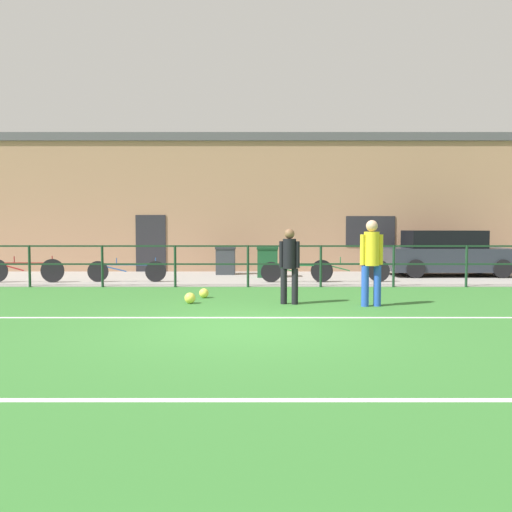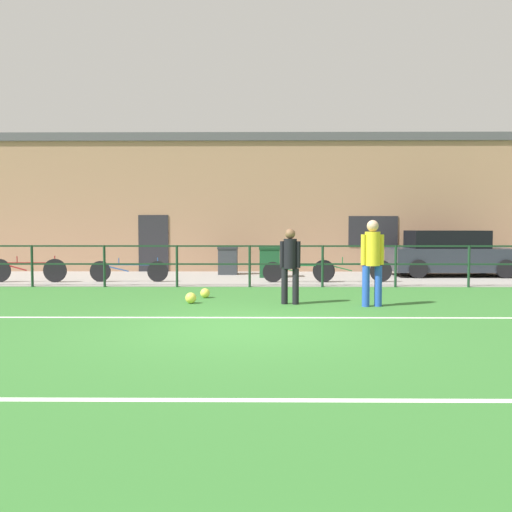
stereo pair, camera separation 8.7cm
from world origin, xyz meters
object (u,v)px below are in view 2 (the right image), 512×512
object	(u,v)px
player_goalkeeper	(290,261)
soccer_ball_match	(191,298)
bicycle_parked_2	(27,270)
player_striker	(372,258)
bicycle_parked_1	(352,270)
bicycle_parked_0	(298,272)
trash_bin_1	(269,262)
bicycle_parked_3	(129,271)
parked_car_red	(450,254)
trash_bin_0	(228,260)
soccer_ball_spare	(205,293)

from	to	relation	value
player_goalkeeper	soccer_ball_match	bearing A→B (deg)	-169.71
bicycle_parked_2	player_striker	bearing A→B (deg)	-26.75
player_goalkeeper	bicycle_parked_1	bearing A→B (deg)	77.67
bicycle_parked_0	trash_bin_1	size ratio (longest dim) A/B	2.12
player_striker	bicycle_parked_3	world-z (taller)	player_striker
parked_car_red	soccer_ball_match	bearing A→B (deg)	-140.36
bicycle_parked_0	trash_bin_0	distance (m)	3.51
soccer_ball_spare	bicycle_parked_3	world-z (taller)	bicycle_parked_3
player_goalkeeper	parked_car_red	bearing A→B (deg)	61.62
bicycle_parked_2	bicycle_parked_3	world-z (taller)	bicycle_parked_2
bicycle_parked_1	bicycle_parked_2	world-z (taller)	bicycle_parked_2
parked_car_red	bicycle_parked_3	world-z (taller)	parked_car_red
bicycle_parked_2	bicycle_parked_3	bearing A→B (deg)	3.08
bicycle_parked_3	parked_car_red	bearing A→B (deg)	11.60
player_striker	parked_car_red	xyz separation A→B (m)	(4.06, 6.92, -0.27)
player_goalkeeper	bicycle_parked_2	size ratio (longest dim) A/B	0.68
player_striker	bicycle_parked_2	distance (m)	10.34
parked_car_red	bicycle_parked_1	world-z (taller)	parked_car_red
bicycle_parked_0	trash_bin_0	world-z (taller)	trash_bin_0
bicycle_parked_2	bicycle_parked_3	xyz separation A→B (m)	(2.98, 0.16, -0.03)
bicycle_parked_3	trash_bin_1	xyz separation A→B (m)	(4.22, 1.55, 0.17)
soccer_ball_spare	trash_bin_0	size ratio (longest dim) A/B	0.23
player_goalkeeper	bicycle_parked_3	size ratio (longest dim) A/B	0.69
parked_car_red	trash_bin_0	bearing A→B (deg)	176.37
player_goalkeeper	bicycle_parked_1	size ratio (longest dim) A/B	0.68
trash_bin_0	bicycle_parked_1	bearing A→B (deg)	-33.93
parked_car_red	trash_bin_0	size ratio (longest dim) A/B	4.29
soccer_ball_match	parked_car_red	distance (m)	10.23
bicycle_parked_3	trash_bin_0	distance (m)	3.82
bicycle_parked_3	trash_bin_1	world-z (taller)	trash_bin_1
trash_bin_1	bicycle_parked_1	bearing A→B (deg)	-32.50
bicycle_parked_1	trash_bin_0	size ratio (longest dim) A/B	2.46
soccer_ball_match	soccer_ball_spare	xyz separation A→B (m)	(0.21, 0.92, -0.01)
player_striker	bicycle_parked_2	size ratio (longest dim) A/B	0.76
bicycle_parked_0	trash_bin_1	xyz separation A→B (m)	(-0.82, 1.65, 0.18)
player_striker	bicycle_parked_0	size ratio (longest dim) A/B	0.85
player_goalkeeper	trash_bin_0	world-z (taller)	player_goalkeeper
player_striker	soccer_ball_spare	xyz separation A→B (m)	(-3.60, 1.32, -0.90)
bicycle_parked_2	player_goalkeeper	bearing A→B (deg)	-29.87
soccer_ball_match	bicycle_parked_2	distance (m)	6.88
bicycle_parked_1	trash_bin_1	distance (m)	2.88
bicycle_parked_3	bicycle_parked_2	bearing A→B (deg)	-176.92
bicycle_parked_0	bicycle_parked_1	world-z (taller)	bicycle_parked_1
bicycle_parked_2	trash_bin_0	world-z (taller)	trash_bin_0
player_goalkeeper	soccer_ball_match	xyz separation A→B (m)	(-2.13, 0.09, -0.79)
soccer_ball_match	bicycle_parked_2	size ratio (longest dim) A/B	0.10
soccer_ball_spare	bicycle_parked_2	bearing A→B (deg)	149.42
soccer_ball_spare	bicycle_parked_2	size ratio (longest dim) A/B	0.09
player_goalkeeper	player_striker	world-z (taller)	player_striker
soccer_ball_spare	trash_bin_0	xyz separation A→B (m)	(0.16, 6.07, 0.39)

